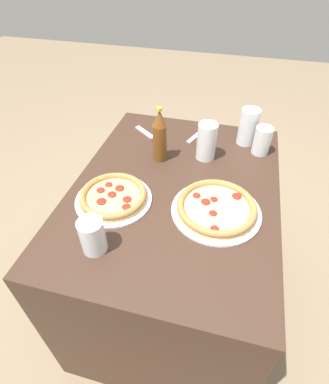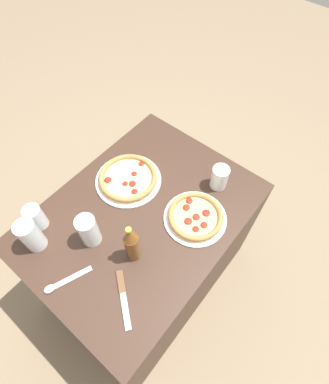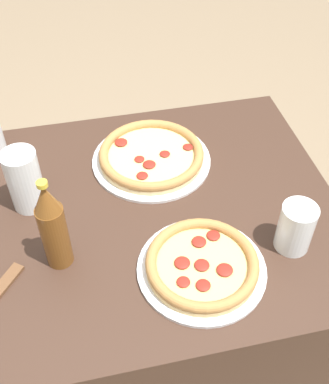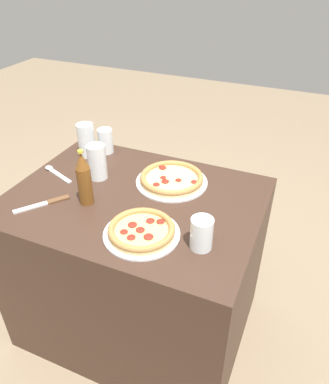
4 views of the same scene
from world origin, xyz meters
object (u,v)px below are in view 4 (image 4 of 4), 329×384
Objects in this scene: pizza_veggie at (142,231)px; glass_orange_juice at (106,142)px; pizza_pepperoni at (172,179)px; spoon at (54,172)px; glass_mango_juice at (201,235)px; glass_red_wine at (87,142)px; knife at (45,204)px; glass_cola at (97,163)px; beer_bottle at (84,179)px.

glass_orange_juice reaches higher than pizza_veggie.
glass_orange_juice is (0.40, -0.13, 0.03)m from pizza_pepperoni.
pizza_veggie is 0.59m from spoon.
glass_mango_juice is at bearing 164.88° from spoon.
knife is at bearing 99.45° from glass_red_wine.
glass_red_wine is at bearing -80.55° from knife.
glass_orange_juice is at bearing -67.20° from glass_cola.
knife is (0.09, 0.26, -0.07)m from glass_cola.
glass_mango_juice is at bearing 143.99° from glass_orange_juice.
glass_cola is 0.61m from glass_mango_juice.
glass_red_wine is 1.03× the size of glass_cola.
pizza_veggie is 2.36× the size of glass_mango_juice.
pizza_pepperoni is 1.65× the size of spoon.
beer_bottle is 0.31m from spoon.
glass_orange_juice is (0.44, -0.49, 0.03)m from pizza_veggie.
pizza_veggie reaches higher than knife.
pizza_pepperoni is 0.38m from beer_bottle.
beer_bottle reaches higher than glass_mango_juice.
pizza_pepperoni is 0.41m from glass_mango_juice.
beer_bottle is at bearing -7.90° from glass_mango_juice.
glass_mango_juice is 0.61× the size of knife.
knife is at bearing 90.62° from glass_orange_juice.
glass_orange_juice is 0.29m from spoon.
beer_bottle is at bearing -17.97° from pizza_veggie.
pizza_veggie is at bearing 178.13° from knife.
glass_orange_juice reaches higher than spoon.
glass_mango_juice is at bearing 126.18° from pizza_pepperoni.
glass_cola reaches higher than knife.
glass_red_wine reaches higher than glass_cola.
knife is at bearing -1.87° from pizza_veggie.
glass_cola is 1.30× the size of glass_orange_juice.
knife is at bearing 0.88° from glass_mango_juice.
glass_cola is 1.34× the size of glass_mango_juice.
glass_cola is at bearing 112.80° from glass_orange_juice.
glass_red_wine reaches higher than glass_mango_juice.
glass_mango_juice is (-0.55, 0.25, -0.02)m from glass_cola.
pizza_pepperoni is 0.52m from knife.
spoon is (0.11, -0.21, 0.00)m from knife.
beer_bottle is (0.49, -0.07, 0.06)m from glass_mango_juice.
pizza_veggie is at bearing 141.55° from glass_cola.
beer_bottle is 1.24× the size of spoon.
pizza_veggie is 0.66m from glass_red_wine.
glass_orange_juice is at bearing -18.62° from pizza_pepperoni.
glass_red_wine is (0.46, -0.07, 0.05)m from pizza_pepperoni.
pizza_veggie is at bearing 157.34° from spoon.
pizza_veggie is 0.66m from glass_orange_juice.
glass_red_wine is 0.22m from glass_cola.
pizza_veggie is 0.43m from knife.
pizza_pepperoni is 0.53m from spoon.
pizza_veggie is 1.44× the size of knife.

